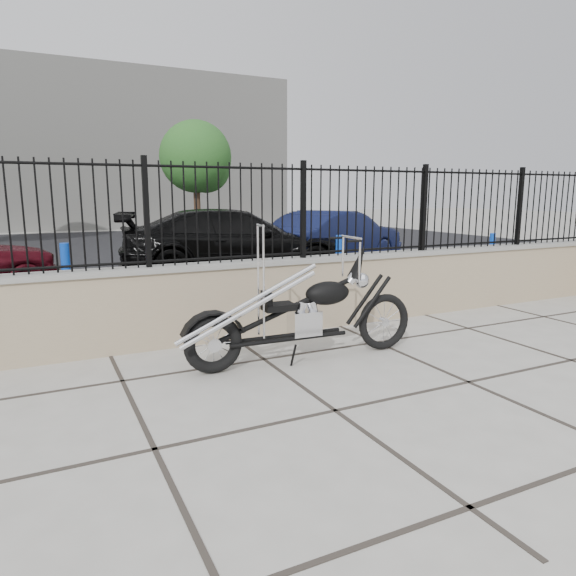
% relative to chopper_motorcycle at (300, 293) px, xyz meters
% --- Properties ---
extents(ground_plane, '(90.00, 90.00, 0.00)m').
position_rel_chopper_motorcycle_xyz_m(ground_plane, '(-0.33, -1.28, -0.76)').
color(ground_plane, '#99968E').
rests_on(ground_plane, ground).
extents(parking_lot, '(30.00, 30.00, 0.00)m').
position_rel_chopper_motorcycle_xyz_m(parking_lot, '(-0.33, 11.22, -0.76)').
color(parking_lot, black).
rests_on(parking_lot, ground).
extents(retaining_wall, '(14.00, 0.36, 0.96)m').
position_rel_chopper_motorcycle_xyz_m(retaining_wall, '(-0.33, 1.22, -0.28)').
color(retaining_wall, gray).
rests_on(retaining_wall, ground_plane).
extents(iron_fence, '(14.00, 0.08, 1.20)m').
position_rel_chopper_motorcycle_xyz_m(iron_fence, '(-0.33, 1.22, 0.80)').
color(iron_fence, black).
rests_on(iron_fence, retaining_wall).
extents(background_building, '(22.00, 6.00, 8.00)m').
position_rel_chopper_motorcycle_xyz_m(background_building, '(-0.33, 25.22, 3.24)').
color(background_building, beige).
rests_on(background_building, ground_plane).
extents(chopper_motorcycle, '(2.55, 0.57, 1.52)m').
position_rel_chopper_motorcycle_xyz_m(chopper_motorcycle, '(0.00, 0.00, 0.00)').
color(chopper_motorcycle, black).
rests_on(chopper_motorcycle, ground_plane).
extents(car_black, '(5.34, 3.05, 1.46)m').
position_rel_chopper_motorcycle_xyz_m(car_black, '(1.51, 6.02, -0.03)').
color(car_black, black).
rests_on(car_black, parking_lot).
extents(car_blue, '(4.42, 2.98, 1.38)m').
position_rel_chopper_motorcycle_xyz_m(car_blue, '(4.25, 6.30, -0.07)').
color(car_blue, '#0F1639').
rests_on(car_blue, parking_lot).
extents(bollard_a, '(0.14, 0.14, 1.08)m').
position_rel_chopper_motorcycle_xyz_m(bollard_a, '(-2.12, 3.46, -0.22)').
color(bollard_a, '#0D3DC7').
rests_on(bollard_a, ground_plane).
extents(bollard_b, '(0.16, 0.16, 1.05)m').
position_rel_chopper_motorcycle_xyz_m(bollard_b, '(2.42, 3.15, -0.23)').
color(bollard_b, '#0D29D1').
rests_on(bollard_b, ground_plane).
extents(bollard_c, '(0.14, 0.14, 0.96)m').
position_rel_chopper_motorcycle_xyz_m(bollard_c, '(6.21, 3.13, -0.28)').
color(bollard_c, '#0B53A6').
rests_on(bollard_c, ground_plane).
extents(tree_right, '(2.83, 2.83, 4.78)m').
position_rel_chopper_motorcycle_xyz_m(tree_right, '(3.43, 15.65, 2.59)').
color(tree_right, '#382619').
rests_on(tree_right, ground_plane).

